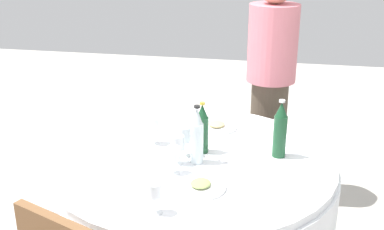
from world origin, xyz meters
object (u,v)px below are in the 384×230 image
at_px(bottle_dark_green_near, 202,129).
at_px(wine_glass_right, 174,155).
at_px(bottle_clear_mid, 197,136).
at_px(wine_glass_west, 185,135).
at_px(dining_table, 192,181).
at_px(plate_outer, 217,126).
at_px(bottle_dark_green_north, 280,130).
at_px(wine_glass_inner, 154,125).
at_px(wine_glass_rear, 155,192).
at_px(person_near, 270,83).
at_px(plate_rear, 201,186).
at_px(wine_glass_south, 177,144).

distance_m(bottle_dark_green_near, wine_glass_right, 0.29).
relative_size(bottle_clear_mid, wine_glass_west, 1.87).
xyz_separation_m(dining_table, plate_outer, (0.42, -0.07, 0.16)).
relative_size(bottle_dark_green_north, wine_glass_inner, 2.05).
relative_size(bottle_clear_mid, wine_glass_rear, 2.23).
bearing_deg(wine_glass_rear, bottle_clear_mid, -9.21).
height_order(wine_glass_west, person_near, person_near).
relative_size(bottle_dark_green_north, plate_outer, 1.30).
xyz_separation_m(bottle_dark_green_near, plate_outer, (0.35, -0.03, -0.12)).
xyz_separation_m(wine_glass_west, plate_rear, (-0.33, -0.14, -0.11)).
distance_m(wine_glass_right, plate_outer, 0.64).
height_order(wine_glass_inner, person_near, person_near).
relative_size(bottle_clear_mid, wine_glass_inner, 2.02).
bearing_deg(wine_glass_inner, wine_glass_right, -149.69).
relative_size(dining_table, bottle_clear_mid, 4.93).
distance_m(bottle_clear_mid, plate_rear, 0.30).
height_order(plate_rear, plate_outer, same).
relative_size(wine_glass_west, wine_glass_rear, 1.19).
bearing_deg(dining_table, bottle_dark_green_near, -30.72).
relative_size(wine_glass_west, plate_outer, 0.69).
bearing_deg(wine_glass_west, plate_rear, -156.05).
bearing_deg(plate_rear, person_near, -10.46).
bearing_deg(bottle_clear_mid, dining_table, 31.53).
relative_size(wine_glass_south, wine_glass_rear, 1.11).
height_order(bottle_dark_green_near, wine_glass_rear, bottle_dark_green_near).
xyz_separation_m(bottle_dark_green_near, plate_rear, (-0.39, -0.06, -0.12)).
height_order(bottle_dark_green_near, bottle_clear_mid, bottle_clear_mid).
bearing_deg(wine_glass_south, bottle_dark_green_north, -69.14).
distance_m(dining_table, bottle_clear_mid, 0.30).
relative_size(bottle_clear_mid, person_near, 0.19).
distance_m(dining_table, person_near, 1.12).
bearing_deg(bottle_dark_green_north, bottle_dark_green_near, 93.92).
height_order(wine_glass_west, wine_glass_rear, wine_glass_west).
relative_size(bottle_dark_green_north, wine_glass_south, 2.04).
relative_size(bottle_dark_green_north, person_near, 0.19).
bearing_deg(bottle_dark_green_north, wine_glass_south, 110.86).
bearing_deg(plate_outer, person_near, -25.17).
relative_size(wine_glass_inner, person_near, 0.09).
height_order(wine_glass_west, plate_rear, wine_glass_west).
bearing_deg(plate_outer, wine_glass_west, 165.45).
xyz_separation_m(wine_glass_west, person_near, (1.02, -0.39, 0.00)).
bearing_deg(wine_glass_rear, wine_glass_right, 0.96).
relative_size(bottle_dark_green_near, wine_glass_west, 1.71).
relative_size(wine_glass_inner, wine_glass_south, 1.00).
xyz_separation_m(bottle_dark_green_north, wine_glass_west, (-0.09, 0.49, -0.03)).
bearing_deg(bottle_clear_mid, bottle_dark_green_north, -69.01).
bearing_deg(wine_glass_south, wine_glass_inner, 40.06).
bearing_deg(plate_rear, wine_glass_right, 52.09).
height_order(bottle_clear_mid, wine_glass_rear, bottle_clear_mid).
bearing_deg(bottle_clear_mid, wine_glass_south, 110.27).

